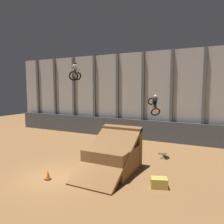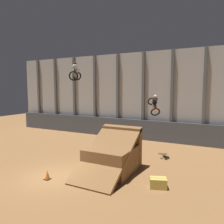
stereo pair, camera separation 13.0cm
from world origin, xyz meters
The scene contains 8 objects.
ground_plane centered at (0.00, 0.00, 0.00)m, with size 60.00×60.00×0.00m, color olive.
arena_back_wall centered at (0.00, 12.79, 4.68)m, with size 32.00×0.40×9.36m.
lower_barrier centered at (0.00, 12.09, 1.06)m, with size 31.36×0.20×2.12m.
dirt_ramp centered at (2.87, 2.85, 0.99)m, with size 2.93×4.86×2.91m.
rider_bike_left_air centered at (-1.31, 4.39, 6.68)m, with size 1.33×1.78×1.49m.
rider_bike_right_air centered at (4.44, 6.75, 4.24)m, with size 1.45×1.81×1.70m.
traffic_cone_near_ramp centered at (0.01, -0.34, 0.28)m, with size 0.36×0.36×0.58m.
hay_bale_trackside centered at (6.26, 1.58, 0.28)m, with size 1.05×0.88×0.57m.
Camera 1 is at (9.11, -9.88, 5.43)m, focal length 35.00 mm.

